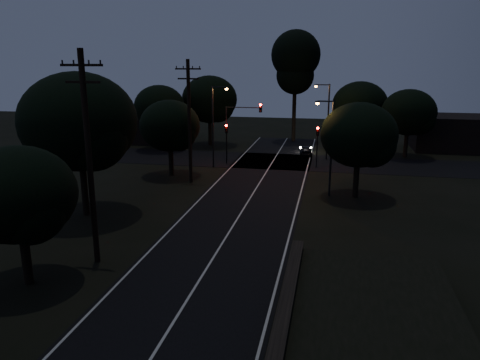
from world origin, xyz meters
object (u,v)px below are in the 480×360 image
at_px(streetlight_c, 329,141).
at_px(signal_right, 317,139).
at_px(streetlight_a, 215,121).
at_px(car, 306,150).
at_px(utility_pole_far, 189,120).
at_px(streetlight_b, 326,116).
at_px(tall_pine, 296,62).
at_px(signal_mast, 243,122).
at_px(signal_left, 226,136).
at_px(utility_pole_mid, 89,156).

bearing_deg(streetlight_c, signal_right, 97.02).
xyz_separation_m(streetlight_a, car, (8.51, 8.00, -4.10)).
xyz_separation_m(streetlight_c, car, (-2.63, 16.00, -3.81)).
bearing_deg(utility_pole_far, streetlight_b, 46.70).
bearing_deg(streetlight_c, car, 99.33).
bearing_deg(signal_right, utility_pole_far, -143.00).
bearing_deg(streetlight_c, streetlight_b, 92.14).
xyz_separation_m(tall_pine, streetlight_a, (-6.31, -17.00, -5.55)).
height_order(tall_pine, car, tall_pine).
xyz_separation_m(tall_pine, streetlight_c, (4.83, -25.00, -5.83)).
bearing_deg(utility_pole_far, streetlight_c, -9.60).
relative_size(tall_pine, signal_mast, 2.26).
distance_m(utility_pole_far, streetlight_b, 16.51).
relative_size(signal_mast, streetlight_a, 0.78).
xyz_separation_m(utility_pole_far, signal_mast, (3.09, 7.99, -1.15)).
height_order(signal_left, streetlight_c, streetlight_c).
xyz_separation_m(utility_pole_far, streetlight_b, (11.31, 12.00, -0.85)).
xyz_separation_m(utility_pole_mid, streetlight_b, (11.31, 29.00, -1.10)).
xyz_separation_m(signal_mast, streetlight_c, (8.74, -9.99, 0.01)).
bearing_deg(tall_pine, signal_left, -110.46).
xyz_separation_m(utility_pole_mid, streetlight_a, (0.69, 23.00, -1.10)).
bearing_deg(tall_pine, signal_mast, -104.62).
relative_size(utility_pole_mid, utility_pole_far, 1.05).
relative_size(streetlight_b, car, 2.53).
height_order(signal_mast, streetlight_c, streetlight_c).
height_order(tall_pine, signal_mast, tall_pine).
xyz_separation_m(streetlight_a, streetlight_c, (11.14, -8.00, -0.29)).
relative_size(signal_left, streetlight_b, 0.51).
bearing_deg(utility_pole_far, car, 56.69).
relative_size(signal_right, streetlight_a, 0.51).
xyz_separation_m(signal_mast, car, (6.11, 6.01, -3.80)).
distance_m(utility_pole_far, signal_left, 8.53).
height_order(utility_pole_far, car, utility_pole_far).
relative_size(tall_pine, car, 4.47).
distance_m(utility_pole_far, car, 17.47).
bearing_deg(streetlight_b, streetlight_a, -150.52).
xyz_separation_m(utility_pole_far, signal_right, (10.60, 7.99, -2.65)).
relative_size(utility_pole_far, streetlight_c, 1.40).
bearing_deg(tall_pine, car, -76.26).
relative_size(utility_pole_far, signal_right, 2.56).
distance_m(tall_pine, streetlight_b, 13.05).
distance_m(utility_pole_far, tall_pine, 24.50).
distance_m(utility_pole_far, streetlight_a, 6.10).
xyz_separation_m(utility_pole_far, streetlight_c, (11.83, -2.00, -1.13)).
bearing_deg(signal_mast, utility_pole_far, -111.11).
xyz_separation_m(signal_left, streetlight_a, (-0.71, -1.99, 1.80)).
height_order(signal_mast, streetlight_a, streetlight_a).
bearing_deg(signal_left, streetlight_b, 22.05).
relative_size(utility_pole_far, signal_left, 2.56).
height_order(utility_pole_far, streetlight_a, utility_pole_far).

